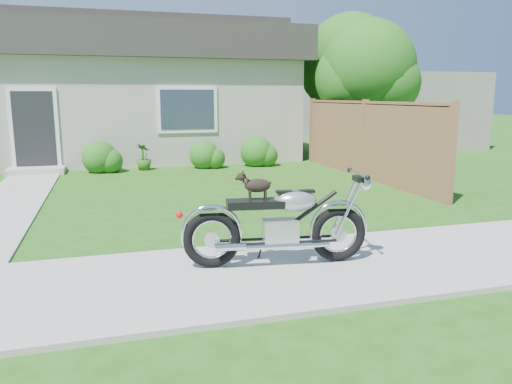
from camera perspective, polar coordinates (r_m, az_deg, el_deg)
ground at (r=5.53m, az=-19.16°, el=-10.80°), size 80.00×80.00×0.00m
sidewalk at (r=5.52m, az=-19.17°, el=-10.61°), size 24.00×2.20×0.04m
walkway at (r=10.50m, az=-26.22°, el=-1.02°), size 1.20×8.00×0.03m
house at (r=17.14m, az=-17.94°, el=11.03°), size 12.60×7.03×4.50m
fence at (r=12.46m, az=12.26°, el=5.90°), size 0.12×6.62×1.90m
tree_near at (r=15.14m, az=13.23°, el=13.25°), size 2.75×2.71×4.16m
tree_far at (r=17.18m, az=11.21°, el=14.08°), size 3.03×3.03×4.64m
shrub_row at (r=13.77m, az=-20.69°, el=3.68°), size 10.15×1.11×1.11m
potted_plant_right at (r=13.82m, az=-12.71°, el=3.94°), size 0.57×0.57×0.72m
motorcycle_with_dog at (r=5.80m, az=2.82°, el=-3.57°), size 2.22×0.64×1.10m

